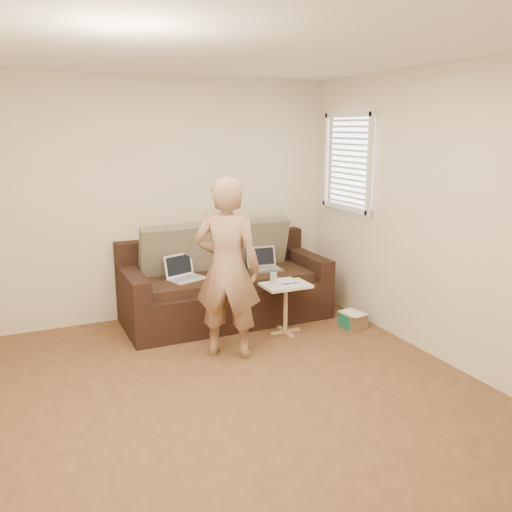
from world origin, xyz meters
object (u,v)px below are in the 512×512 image
object	(u,v)px
sofa	(226,282)
person	(227,268)
striped_box	(353,320)
laptop_silver	(266,270)
side_table	(285,308)
drinking_glass	(273,278)
laptop_white	(187,280)

from	to	relation	value
sofa	person	bearing A→B (deg)	-110.09
person	striped_box	xyz separation A→B (m)	(1.48, 0.14, -0.76)
laptop_silver	person	size ratio (longest dim) A/B	0.21
sofa	person	xyz separation A→B (m)	(-0.33, -0.91, 0.41)
side_table	drinking_glass	distance (m)	0.34
laptop_white	striped_box	world-z (taller)	laptop_white
striped_box	laptop_white	bearing A→B (deg)	155.50
laptop_silver	person	distance (m)	1.22
laptop_silver	drinking_glass	bearing A→B (deg)	-104.28
person	side_table	world-z (taller)	person
sofa	drinking_glass	bearing A→B (deg)	-62.68
laptop_white	drinking_glass	xyz separation A→B (m)	(0.75, -0.53, 0.06)
sofa	drinking_glass	world-z (taller)	sofa
side_table	striped_box	distance (m)	0.77
laptop_white	person	world-z (taller)	person
laptop_silver	striped_box	bearing A→B (deg)	-43.63
side_table	drinking_glass	xyz separation A→B (m)	(-0.12, 0.05, 0.32)
side_table	striped_box	size ratio (longest dim) A/B	2.11
sofa	side_table	world-z (taller)	sofa
drinking_glass	person	bearing A→B (deg)	-151.90
laptop_silver	side_table	size ratio (longest dim) A/B	0.66
person	drinking_glass	size ratio (longest dim) A/B	13.89
laptop_silver	striped_box	distance (m)	1.09
laptop_silver	side_table	distance (m)	0.64
person	striped_box	size ratio (longest dim) A/B	6.76
laptop_white	striped_box	bearing A→B (deg)	-45.17
laptop_silver	person	bearing A→B (deg)	-129.27
laptop_silver	striped_box	xyz separation A→B (m)	(0.68, -0.73, -0.44)
striped_box	laptop_silver	bearing A→B (deg)	132.89
person	sofa	bearing A→B (deg)	-76.92
side_table	striped_box	bearing A→B (deg)	-11.67
person	side_table	distance (m)	0.99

